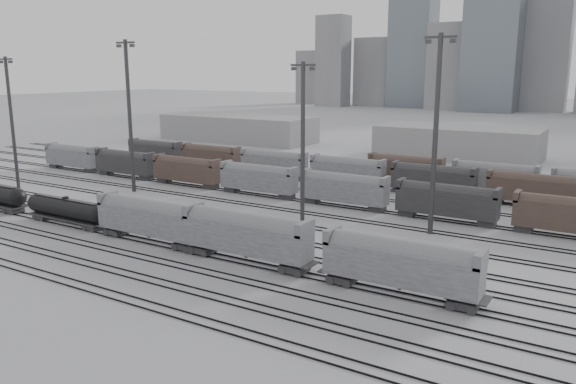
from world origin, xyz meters
The scene contains 17 objects.
ground centered at (0.00, 0.00, 0.00)m, with size 900.00×900.00×0.00m, color silver.
tracks centered at (0.00, 17.50, 0.08)m, with size 220.00×71.50×0.16m.
tank_car_b centered at (-21.78, 1.00, 2.33)m, with size 16.26×2.71×4.02m.
hopper_car_a centered at (-5.23, 1.00, 3.49)m, with size 15.79×3.14×5.65m.
hopper_car_b centered at (10.38, 1.00, 3.66)m, with size 16.54×3.29×5.92m.
hopper_car_c centered at (29.21, 1.00, 3.53)m, with size 15.99×3.18×5.72m.
light_mast_a centered at (-51.99, 13.19, 13.07)m, with size 3.94×0.63×24.63m.
light_mast_b centered at (-30.62, 22.46, 14.58)m, with size 4.40×0.70×27.48m.
light_mast_c centered at (9.49, 15.72, 12.35)m, with size 3.72×0.60×23.28m.
light_mast_d centered at (25.10, 24.12, 14.26)m, with size 4.30×0.69×26.87m.
bg_string_near centered at (8.00, 32.00, 2.80)m, with size 151.00×3.00×5.60m.
bg_string_mid centered at (18.00, 48.00, 2.80)m, with size 151.00×3.00×5.60m.
bg_string_far centered at (35.50, 56.00, 2.80)m, with size 66.00×3.00×5.60m.
warehouse_left centered at (-60.00, 95.00, 4.00)m, with size 50.00×18.00×8.00m, color gray.
warehouse_mid centered at (10.00, 95.00, 4.00)m, with size 40.00×18.00×8.00m, color gray.
skyline centered at (10.84, 280.00, 34.73)m, with size 316.00×22.40×95.00m.
crane_left centered at (-28.74, 305.00, 57.39)m, with size 42.00×1.80×100.00m.
Camera 1 is at (47.13, -49.97, 22.14)m, focal length 35.00 mm.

